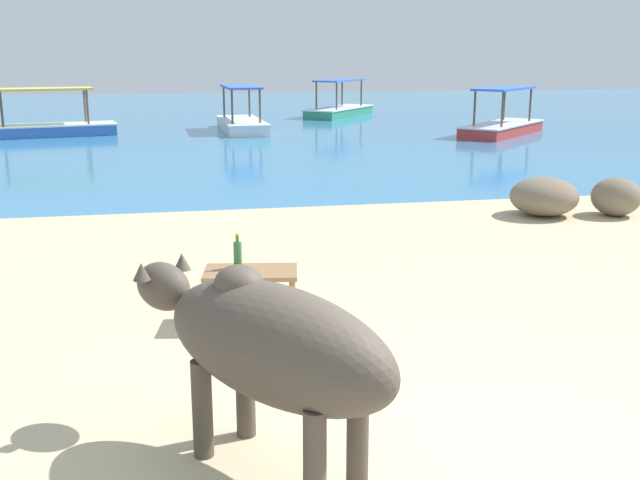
% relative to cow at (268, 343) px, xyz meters
% --- Properties ---
extents(sand_beach, '(18.00, 14.00, 0.04)m').
position_rel_cow_xyz_m(sand_beach, '(1.20, -0.07, -0.74)').
color(sand_beach, '#CCB78E').
rests_on(sand_beach, ground).
extents(water_surface, '(60.00, 36.00, 0.03)m').
position_rel_cow_xyz_m(water_surface, '(1.20, 21.93, -0.76)').
color(water_surface, teal).
rests_on(water_surface, ground).
extents(cow, '(1.47, 1.80, 1.10)m').
position_rel_cow_xyz_m(cow, '(0.00, 0.00, 0.00)').
color(cow, '#4C4238').
rests_on(cow, sand_beach).
extents(low_bench_table, '(0.82, 0.56, 0.45)m').
position_rel_cow_xyz_m(low_bench_table, '(0.14, 2.27, -0.35)').
color(low_bench_table, olive).
rests_on(low_bench_table, sand_beach).
extents(bottle, '(0.07, 0.07, 0.30)m').
position_rel_cow_xyz_m(bottle, '(0.05, 2.36, -0.15)').
color(bottle, '#2D6B38').
rests_on(bottle, low_bench_table).
extents(shore_rock_large, '(0.90, 0.91, 0.53)m').
position_rel_cow_xyz_m(shore_rock_large, '(5.50, 5.51, -0.46)').
color(shore_rock_large, '#756651').
rests_on(shore_rock_large, sand_beach).
extents(shore_rock_medium, '(1.10, 1.08, 0.53)m').
position_rel_cow_xyz_m(shore_rock_medium, '(4.53, 5.71, -0.46)').
color(shore_rock_medium, '#756651').
rests_on(shore_rock_medium, sand_beach).
extents(boat_green, '(3.14, 3.63, 1.29)m').
position_rel_cow_xyz_m(boat_green, '(5.47, 22.84, -0.47)').
color(boat_green, '#338E66').
rests_on(boat_green, water_surface).
extents(boat_blue, '(3.83, 1.84, 1.29)m').
position_rel_cow_xyz_m(boat_blue, '(-3.80, 17.94, -0.47)').
color(boat_blue, '#3866B7').
rests_on(boat_blue, water_surface).
extents(boat_red, '(3.42, 3.40, 1.29)m').
position_rel_cow_xyz_m(boat_red, '(8.53, 15.86, -0.47)').
color(boat_red, '#C63833').
rests_on(boat_red, water_surface).
extents(boat_white, '(1.27, 3.71, 1.29)m').
position_rel_cow_xyz_m(boat_white, '(1.56, 18.33, -0.47)').
color(boat_white, white).
rests_on(boat_white, water_surface).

